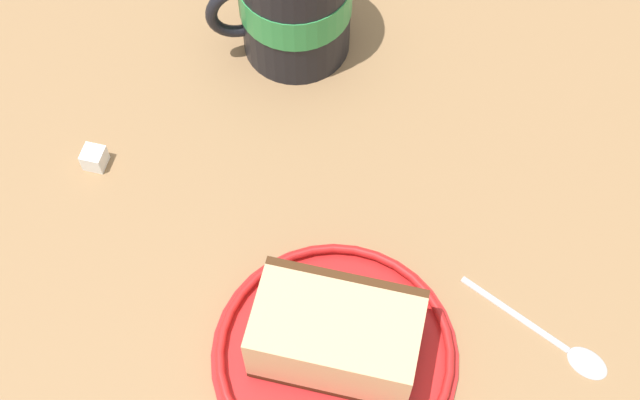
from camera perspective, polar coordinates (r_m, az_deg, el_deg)
The scene contains 5 objects.
ground_plane at distance 67.52cm, azimuth 1.48°, elevation -1.42°, with size 128.82×128.82×3.20cm, color #936D47.
small_plate at distance 60.80cm, azimuth 0.98°, elevation -10.03°, with size 17.21×17.21×1.25cm.
cake_slice at distance 58.18cm, azimuth 1.08°, elevation -8.83°, with size 11.66×12.65×5.69cm.
teaspoon at distance 63.59cm, azimuth 15.78°, elevation -9.19°, with size 10.98×6.85×0.80cm.
sugar_cube at distance 69.83cm, azimuth -14.60°, elevation 2.69°, with size 1.67×1.67×1.67cm, color white.
Camera 1 is at (-28.78, 13.92, 57.88)cm, focal length 48.73 mm.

